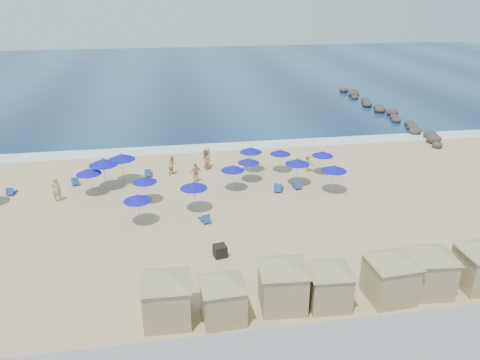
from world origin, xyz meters
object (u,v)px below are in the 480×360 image
object	(u,v)px
cabana_5	(430,263)
beachgoer_1	(173,165)
cabana_0	(166,290)
trash_bin	(220,251)
beachgoer_5	(205,160)
cabana_3	(329,278)
umbrella_9	(280,152)
umbrella_6	(194,185)
cabana_4	(391,269)
umbrella_10	(297,161)
umbrella_11	(334,168)
umbrella_4	(121,157)
beachgoer_4	(207,158)
beachgoer_2	(196,172)
beachgoer_3	(307,163)
umbrella_2	(103,162)
umbrella_1	(89,171)
beachgoer_0	(56,189)
umbrella_5	(145,180)
umbrella_13	(249,161)
umbrella_12	(323,154)
umbrella_7	(251,150)
umbrella_8	(233,168)
umbrella_3	(137,198)
rock_jetty	(384,111)
cabana_1	(223,292)
cabana_2	(283,276)

from	to	relation	value
cabana_5	beachgoer_1	world-z (taller)	cabana_5
cabana_0	beachgoer_1	bearing A→B (deg)	87.37
trash_bin	beachgoer_5	bearing A→B (deg)	76.71
cabana_3	umbrella_9	world-z (taller)	cabana_3
trash_bin	beachgoer_1	world-z (taller)	beachgoer_1
beachgoer_5	umbrella_6	bearing A→B (deg)	-17.61
cabana_4	umbrella_10	xyz separation A→B (m)	(-0.60, 14.80, 0.29)
umbrella_9	umbrella_11	distance (m)	5.67
umbrella_4	beachgoer_4	bearing A→B (deg)	16.56
umbrella_4	umbrella_10	world-z (taller)	umbrella_4
beachgoer_2	beachgoer_4	bearing A→B (deg)	48.73
beachgoer_2	beachgoer_3	world-z (taller)	beachgoer_3
umbrella_2	beachgoer_2	world-z (taller)	umbrella_2
umbrella_1	beachgoer_0	xyz separation A→B (m)	(-2.30, -0.74, -0.97)
umbrella_11	beachgoer_5	distance (m)	11.16
umbrella_5	umbrella_13	world-z (taller)	umbrella_5
umbrella_10	umbrella_12	bearing A→B (deg)	35.18
beachgoer_1	beachgoer_3	xyz separation A→B (m)	(11.25, -1.35, -0.00)
umbrella_7	beachgoer_1	world-z (taller)	umbrella_7
umbrella_6	beachgoer_0	world-z (taller)	umbrella_6
umbrella_4	umbrella_8	bearing A→B (deg)	-19.72
umbrella_2	umbrella_5	world-z (taller)	umbrella_2
cabana_0	cabana_5	distance (m)	13.27
cabana_5	umbrella_13	xyz separation A→B (m)	(-6.44, 15.94, 0.10)
cabana_4	beachgoer_2	distance (m)	18.77
cabana_0	umbrella_8	size ratio (longest dim) A/B	2.21
umbrella_3	beachgoer_5	xyz separation A→B (m)	(5.27, 9.12, -1.01)
cabana_5	beachgoer_0	size ratio (longest dim) A/B	2.48
cabana_4	cabana_5	xyz separation A→B (m)	(2.22, 0.19, -0.01)
cabana_3	umbrella_11	size ratio (longest dim) A/B	1.86
rock_jetty	beachgoer_0	xyz separation A→B (m)	(-34.79, -19.49, 0.57)
cabana_0	beachgoer_1	xyz separation A→B (m)	(0.85, 18.54, -0.87)
cabana_1	umbrella_11	bearing A→B (deg)	52.32
umbrella_8	beachgoer_3	distance (m)	7.38
cabana_2	umbrella_13	xyz separation A→B (m)	(1.24, 15.86, 0.08)
rock_jetty	cabana_0	xyz separation A→B (m)	(-27.10, -34.15, 1.33)
umbrella_1	beachgoer_2	distance (m)	8.18
cabana_4	umbrella_4	xyz separation A→B (m)	(-14.17, 17.63, 0.48)
cabana_3	beachgoer_2	xyz separation A→B (m)	(-5.24, 16.74, -0.74)
cabana_3	trash_bin	bearing A→B (deg)	131.92
cabana_5	umbrella_8	world-z (taller)	cabana_5
umbrella_4	cabana_5	bearing A→B (deg)	-46.78
rock_jetty	beachgoer_3	world-z (taller)	beachgoer_3
cabana_2	umbrella_8	world-z (taller)	cabana_2
cabana_2	beachgoer_2	distance (m)	16.75
umbrella_1	umbrella_12	distance (m)	18.60
cabana_4	umbrella_8	world-z (taller)	cabana_4
trash_bin	cabana_1	world-z (taller)	cabana_1
umbrella_2	umbrella_8	bearing A→B (deg)	-10.88
umbrella_11	beachgoer_2	size ratio (longest dim) A/B	1.43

